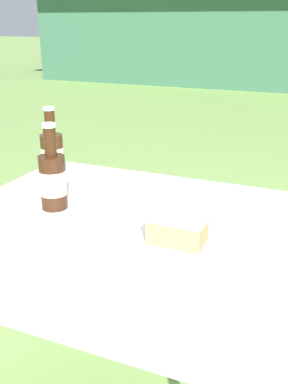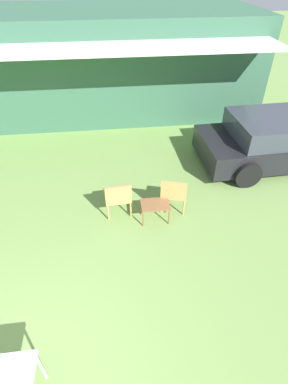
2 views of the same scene
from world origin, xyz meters
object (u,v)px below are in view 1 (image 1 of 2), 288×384
Objects in this scene: cake_on_plate at (170,235)px; cola_bottle_near at (53,179)px; cola_bottle_far at (52,155)px; patio_table at (128,250)px.

cola_bottle_near is at bearing 167.39° from cake_on_plate.
cola_bottle_far is at bearing 150.91° from cake_on_plate.
cola_bottle_near is (-0.22, 0.02, 0.15)m from patio_table.
patio_table is at bearing -30.90° from cola_bottle_far.
patio_table is at bearing 156.14° from cake_on_plate.
patio_table is 0.44m from cola_bottle_far.
patio_table is 4.09× the size of cola_bottle_near.
cake_on_plate is at bearing -12.61° from cola_bottle_near.
patio_table is 3.70× the size of cake_on_plate.
cake_on_plate is 1.11× the size of cola_bottle_far.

